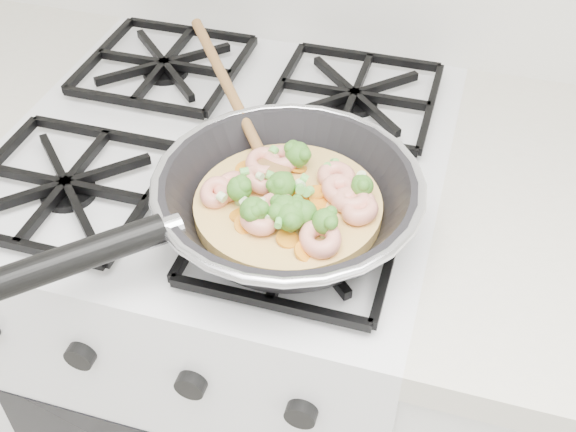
# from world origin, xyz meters

# --- Properties ---
(stove) EXTENTS (0.60, 0.60, 0.92)m
(stove) POSITION_xyz_m (0.00, 1.70, 0.46)
(stove) COLOR white
(stove) RESTS_ON ground
(skillet) EXTENTS (0.40, 0.50, 0.10)m
(skillet) POSITION_xyz_m (0.13, 1.56, 0.96)
(skillet) COLOR black
(skillet) RESTS_ON stove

